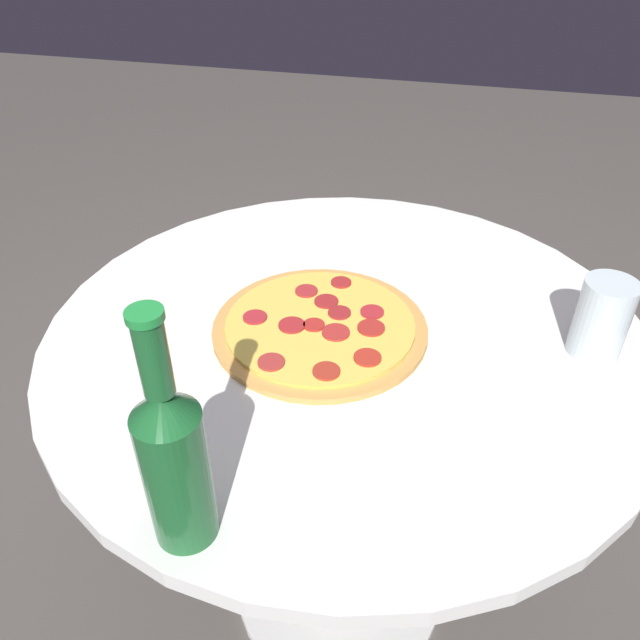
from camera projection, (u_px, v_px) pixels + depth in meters
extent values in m
plane|color=#4C4742|center=(338.00, 586.00, 1.37)|extent=(8.00, 8.00, 0.00)
cylinder|color=silver|center=(339.00, 583.00, 1.37)|extent=(0.44, 0.44, 0.02)
cylinder|color=silver|center=(342.00, 480.00, 1.16)|extent=(0.10, 0.10, 0.67)
cylinder|color=silver|center=(346.00, 332.00, 0.96)|extent=(0.91, 0.91, 0.02)
cylinder|color=#C68E47|center=(320.00, 328.00, 0.94)|extent=(0.32, 0.32, 0.01)
cylinder|color=#E0BC4C|center=(320.00, 324.00, 0.93)|extent=(0.28, 0.28, 0.01)
cylinder|color=#A22620|center=(371.00, 328.00, 0.92)|extent=(0.04, 0.04, 0.00)
cylinder|color=#A02D1E|center=(328.00, 371.00, 0.84)|extent=(0.04, 0.04, 0.00)
cylinder|color=maroon|center=(339.00, 313.00, 0.95)|extent=(0.04, 0.04, 0.00)
cylinder|color=#9E2E2A|center=(271.00, 362.00, 0.85)|extent=(0.04, 0.04, 0.00)
cylinder|color=#A72429|center=(372.00, 312.00, 0.95)|extent=(0.04, 0.04, 0.00)
cylinder|color=maroon|center=(341.00, 282.00, 1.02)|extent=(0.03, 0.03, 0.00)
cylinder|color=#AA2B1E|center=(367.00, 358.00, 0.86)|extent=(0.04, 0.04, 0.00)
cylinder|color=#A72621|center=(314.00, 325.00, 0.92)|extent=(0.03, 0.03, 0.00)
cylinder|color=#A02729|center=(306.00, 291.00, 1.00)|extent=(0.04, 0.04, 0.00)
cylinder|color=maroon|center=(292.00, 325.00, 0.92)|extent=(0.04, 0.04, 0.00)
cylinder|color=#A4242B|center=(255.00, 317.00, 0.94)|extent=(0.04, 0.04, 0.00)
cylinder|color=#A42926|center=(336.00, 332.00, 0.91)|extent=(0.04, 0.04, 0.00)
cylinder|color=maroon|center=(326.00, 301.00, 0.97)|extent=(0.04, 0.04, 0.00)
cylinder|color=#195628|center=(178.00, 477.00, 0.61)|extent=(0.07, 0.07, 0.17)
cone|color=#195628|center=(163.00, 405.00, 0.55)|extent=(0.07, 0.07, 0.03)
cylinder|color=#195628|center=(153.00, 357.00, 0.52)|extent=(0.03, 0.03, 0.08)
cylinder|color=#1E8438|center=(144.00, 315.00, 0.50)|extent=(0.03, 0.03, 0.01)
cylinder|color=silver|center=(602.00, 318.00, 0.87)|extent=(0.07, 0.07, 0.12)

